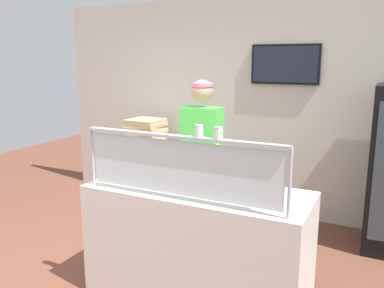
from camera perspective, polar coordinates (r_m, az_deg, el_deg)
The scene contains 11 objects.
ground_plane at distance 4.09m, azimuth 4.83°, elevation -16.50°, with size 12.00×12.00×0.00m, color brown.
shop_rear_unit at distance 5.06m, azimuth 11.46°, elevation 5.02°, with size 6.17×0.13×2.70m.
serving_counter at distance 3.35m, azimuth 0.75°, elevation -14.13°, with size 1.77×0.71×0.95m, color silver.
sneeze_guard at distance 2.83m, azimuth -1.81°, elevation -2.34°, with size 1.59×0.06×0.48m.
pizza_tray at distance 3.36m, azimuth -2.52°, elevation -5.05°, with size 0.40×0.40×0.04m.
pizza_server at distance 3.34m, azimuth -2.93°, elevation -4.74°, with size 0.07×0.28×0.01m, color #ADAFB7.
parmesan_shaker at distance 2.72m, azimuth 1.01°, elevation 1.74°, with size 0.06×0.06×0.09m.
pepper_flake_shaker at distance 2.66m, azimuth 3.75°, elevation 1.47°, with size 0.06×0.06×0.08m.
worker_figure at distance 3.93m, azimuth 1.44°, elevation -1.92°, with size 0.41×0.50×1.76m.
prep_shelf at distance 5.43m, azimuth -6.40°, elevation -4.30°, with size 0.70×0.55×0.87m, color #B7BABF.
pizza_box_stack at distance 5.30m, azimuth -6.57°, elevation 1.86°, with size 0.45×0.44×0.31m.
Camera 1 is at (2.19, -2.35, 1.95)m, focal length 37.44 mm.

